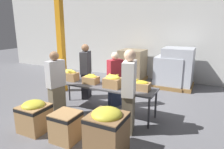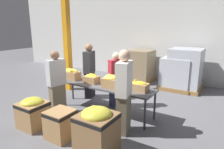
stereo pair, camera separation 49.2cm
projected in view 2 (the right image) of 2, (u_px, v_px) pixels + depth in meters
ground_plane at (103, 112)px, 5.33m from camera, size 30.00×30.00×0.00m
wall_back at (157, 31)px, 8.11m from camera, size 16.00×0.08×4.00m
sorting_table at (102, 86)px, 5.15m from camera, size 2.77×0.72×0.76m
banana_box_0 at (71, 74)px, 5.61m from camera, size 0.50×0.31×0.31m
banana_box_1 at (91, 79)px, 5.28m from camera, size 0.39×0.32×0.23m
banana_box_2 at (111, 81)px, 4.86m from camera, size 0.41×0.36×0.33m
banana_box_3 at (139, 86)px, 4.61m from camera, size 0.41×0.28×0.25m
volunteer_0 at (116, 80)px, 5.55m from camera, size 0.38×0.46×1.54m
volunteer_1 at (57, 83)px, 5.02m from camera, size 0.31×0.48×1.65m
volunteer_2 at (89, 71)px, 6.23m from camera, size 0.34×0.50×1.70m
volunteer_3 at (124, 93)px, 4.11m from camera, size 0.34×0.52×1.78m
donation_bin_0 at (33, 112)px, 4.46m from camera, size 0.57×0.57×0.69m
donation_bin_1 at (60, 123)px, 4.03m from camera, size 0.51×0.51×0.59m
donation_bin_2 at (97, 129)px, 3.53m from camera, size 0.64×0.64×0.86m
support_pillar at (67, 33)px, 6.73m from camera, size 0.20×0.20×4.00m
pallet_stack_0 at (140, 66)px, 8.09m from camera, size 1.04×1.04×1.28m
pallet_stack_1 at (177, 74)px, 7.14m from camera, size 1.09×1.09×1.13m
pallet_stack_2 at (185, 70)px, 7.02m from camera, size 1.14×1.14×1.46m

